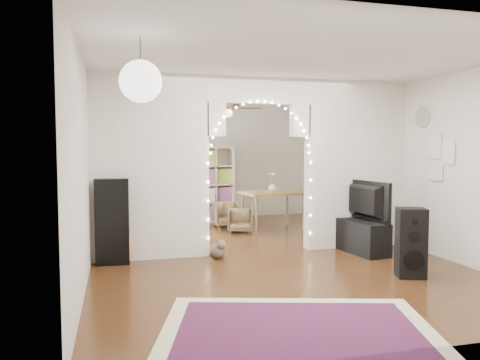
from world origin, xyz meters
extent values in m
plane|color=black|center=(0.00, 0.00, 0.00)|extent=(7.50, 7.50, 0.00)
cube|color=white|center=(0.00, 0.00, 2.70)|extent=(5.00, 7.50, 0.02)
cube|color=silver|center=(0.00, 3.75, 1.35)|extent=(5.00, 0.02, 2.70)
cube|color=silver|center=(0.00, -3.75, 1.35)|extent=(5.00, 0.02, 2.70)
cube|color=silver|center=(-2.50, 0.00, 1.35)|extent=(0.02, 7.50, 2.70)
cube|color=silver|center=(2.50, 0.00, 1.35)|extent=(0.02, 7.50, 2.70)
cube|color=silver|center=(-1.65, 0.00, 1.35)|extent=(1.70, 0.20, 2.70)
cube|color=silver|center=(1.65, 0.00, 1.35)|extent=(1.70, 0.20, 2.70)
cube|color=silver|center=(0.00, 0.00, 2.50)|extent=(1.60, 0.20, 0.40)
cube|color=white|center=(-2.47, 1.80, 1.50)|extent=(0.04, 1.20, 1.40)
cylinder|color=white|center=(2.48, -0.60, 2.10)|extent=(0.03, 0.31, 0.31)
sphere|color=white|center=(-1.90, -2.40, 2.25)|extent=(0.40, 0.40, 0.40)
cube|color=maroon|center=(-0.60, -3.17, 0.01)|extent=(2.85, 2.43, 0.02)
cube|color=black|center=(-2.20, -0.25, 0.60)|extent=(0.47, 0.19, 1.20)
ellipsoid|color=tan|center=(-2.07, -0.25, 0.37)|extent=(0.37, 0.23, 0.42)
cube|color=black|center=(-2.07, -0.25, 0.71)|extent=(0.05, 0.04, 0.48)
cube|color=black|center=(-2.07, -0.25, 0.98)|extent=(0.06, 0.04, 0.10)
ellipsoid|color=brown|center=(-0.70, -0.25, 0.11)|extent=(0.25, 0.34, 0.22)
sphere|color=brown|center=(-0.68, -0.38, 0.22)|extent=(0.15, 0.15, 0.13)
cone|color=brown|center=(-0.71, -0.38, 0.29)|extent=(0.04, 0.04, 0.05)
cone|color=brown|center=(-0.65, -0.38, 0.29)|extent=(0.04, 0.04, 0.05)
cylinder|color=brown|center=(-0.73, -0.08, 0.04)|extent=(0.07, 0.21, 0.07)
cube|color=black|center=(1.43, -1.86, 0.44)|extent=(0.42, 0.39, 0.88)
cylinder|color=black|center=(1.38, -2.00, 0.24)|extent=(0.24, 0.11, 0.25)
cylinder|color=black|center=(1.38, -2.00, 0.54)|extent=(0.13, 0.07, 0.14)
cylinder|color=black|center=(1.38, -2.00, 0.73)|extent=(0.08, 0.05, 0.08)
cube|color=black|center=(1.52, -0.46, 0.25)|extent=(0.52, 1.04, 0.50)
imported|color=black|center=(1.52, -0.46, 0.81)|extent=(0.27, 1.08, 0.62)
cube|color=beige|center=(-0.44, 3.14, 0.82)|extent=(1.64, 0.58, 1.65)
cube|color=olive|center=(0.87, 1.87, 0.73)|extent=(1.31, 0.98, 0.05)
cylinder|color=olive|center=(0.41, 1.47, 0.35)|extent=(0.05, 0.05, 0.70)
cylinder|color=olive|center=(1.44, 1.64, 0.35)|extent=(0.05, 0.05, 0.70)
cylinder|color=olive|center=(0.31, 2.10, 0.35)|extent=(0.05, 0.05, 0.70)
cylinder|color=olive|center=(1.34, 2.27, 0.35)|extent=(0.05, 0.05, 0.70)
imported|color=silver|center=(0.87, 1.87, 0.85)|extent=(0.21, 0.21, 0.19)
imported|color=brown|center=(0.07, 2.45, 0.25)|extent=(0.55, 0.57, 0.49)
imported|color=brown|center=(0.16, 1.72, 0.22)|extent=(0.59, 0.60, 0.44)
camera|label=1|loc=(-2.14, -6.92, 1.63)|focal=35.00mm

